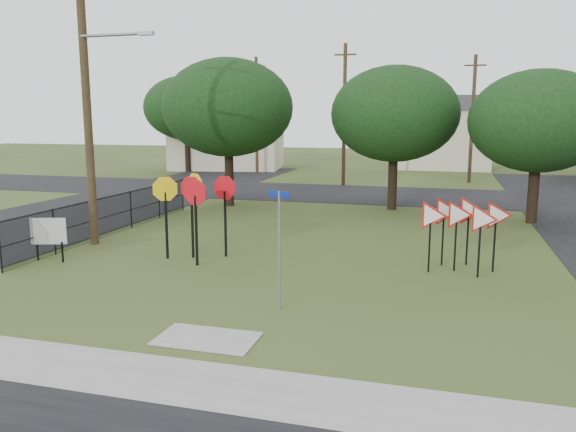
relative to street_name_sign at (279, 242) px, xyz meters
The scene contains 21 objects.
ground 1.83m from the street_name_sign, 163.95° to the left, with size 140.00×140.00×0.00m, color #34461A.
sidewalk 4.34m from the street_name_sign, 102.45° to the right, with size 30.00×1.60×0.02m, color gray.
planting_strip 5.46m from the street_name_sign, 99.61° to the right, with size 30.00×0.80×0.02m, color #34461A.
street_left 16.53m from the street_name_sign, 141.47° to the left, with size 8.00×50.00×0.02m, color black.
street_far 20.33m from the street_name_sign, 92.47° to the left, with size 60.00×8.00×0.02m, color black.
curb_pad 2.81m from the street_name_sign, 112.09° to the right, with size 2.00×1.20×0.02m, color gray.
street_name_sign is the anchor object (origin of this frame).
stop_sign_cluster 5.57m from the street_name_sign, 134.92° to the left, with size 2.42×2.08×2.60m.
yield_sign_cluster 6.17m from the street_name_sign, 48.48° to the left, with size 2.69×1.50×2.11m.
info_board 8.38m from the street_name_sign, 164.31° to the left, with size 1.05×0.36×1.36m.
utility_pole_main 10.07m from the street_name_sign, 149.65° to the left, with size 3.55×0.33×10.00m.
far_pole_a 24.61m from the street_name_sign, 96.75° to the left, with size 1.40×0.24×9.00m.
far_pole_b 28.84m from the street_name_sign, 79.71° to the left, with size 1.40×0.24×8.50m.
far_pole_c 32.29m from the street_name_sign, 109.77° to the left, with size 1.40×0.24×9.00m.
fence_run 10.71m from the street_name_sign, 142.50° to the left, with size 0.05×11.55×1.50m.
house_left 37.40m from the street_name_sign, 113.47° to the left, with size 10.58×8.88×7.20m.
house_mid 40.40m from the street_name_sign, 85.56° to the left, with size 8.40×8.40×6.20m.
tree_near_left 16.15m from the street_name_sign, 115.74° to the left, with size 6.40×6.40×7.27m.
tree_near_mid 15.57m from the street_name_sign, 85.77° to the left, with size 6.00×6.00×6.80m.
tree_near_right 15.28m from the street_name_sign, 61.72° to the left, with size 5.60×5.60×6.33m.
tree_far_left 34.82m from the street_name_sign, 119.15° to the left, with size 6.80×6.80×7.73m.
Camera 1 is at (4.44, -12.16, 4.35)m, focal length 35.00 mm.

